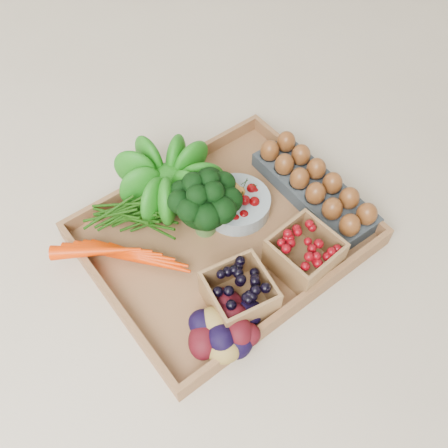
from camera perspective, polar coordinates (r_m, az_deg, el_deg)
ground at (r=1.08m, az=0.00°, el=-1.85°), size 4.00×4.00×0.00m
tray at (r=1.08m, az=0.00°, el=-1.63°), size 0.55×0.45×0.01m
carrots at (r=1.04m, az=-10.76°, el=-3.44°), size 0.20×0.14×0.05m
lettuce at (r=1.09m, az=-6.47°, el=5.52°), size 0.15×0.15×0.15m
broccoli at (r=1.03m, az=-2.22°, el=1.29°), size 0.15×0.15×0.12m
cherry_bowl at (r=1.10m, az=1.47°, el=2.29°), size 0.15×0.15×0.04m
egg_carton at (r=1.14m, az=10.22°, el=3.81°), size 0.12×0.32×0.04m
potatoes at (r=0.92m, az=0.30°, el=-11.55°), size 0.16×0.16×0.09m
punnet_blackberry at (r=0.95m, az=1.76°, el=-7.99°), size 0.14×0.14×0.08m
punnet_raspberry at (r=1.01m, az=9.16°, el=-3.35°), size 0.13×0.13×0.08m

